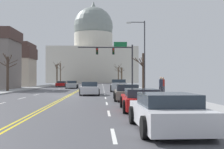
% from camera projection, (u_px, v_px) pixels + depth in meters
% --- Properties ---
extents(ground, '(20.00, 180.00, 0.20)m').
position_uv_depth(ground, '(69.00, 95.00, 26.89)').
color(ground, '#48484D').
extents(signal_gantry, '(7.91, 0.41, 6.78)m').
position_uv_depth(signal_gantry, '(117.00, 56.00, 40.27)').
color(signal_gantry, '#28282D').
rests_on(signal_gantry, ground).
extents(street_lamp_right, '(2.20, 0.24, 8.25)m').
position_uv_depth(street_lamp_right, '(142.00, 50.00, 32.74)').
color(street_lamp_right, '#333338').
rests_on(street_lamp_right, ground).
extents(capitol_building, '(32.63, 23.50, 32.14)m').
position_uv_depth(capitol_building, '(93.00, 54.00, 110.15)').
color(capitol_building, beige).
rests_on(capitol_building, ground).
extents(pickup_truck_near_00, '(2.33, 5.37, 1.53)m').
position_uv_depth(pickup_truck_near_00, '(119.00, 86.00, 35.93)').
color(pickup_truck_near_00, '#ADB2B7').
rests_on(pickup_truck_near_00, ground).
extents(sedan_near_01, '(2.05, 4.36, 1.31)m').
position_uv_depth(sedan_near_01, '(90.00, 89.00, 28.36)').
color(sedan_near_01, silver).
rests_on(sedan_near_01, ground).
extents(sedan_near_02, '(2.07, 4.54, 1.21)m').
position_uv_depth(sedan_near_02, '(127.00, 93.00, 21.34)').
color(sedan_near_02, '#6B6056').
rests_on(sedan_near_02, ground).
extents(sedan_near_03, '(2.05, 4.51, 1.13)m').
position_uv_depth(sedan_near_03, '(140.00, 100.00, 14.54)').
color(sedan_near_03, '#B71414').
rests_on(sedan_near_03, ground).
extents(sedan_near_04, '(2.15, 4.25, 1.18)m').
position_uv_depth(sedan_near_04, '(167.00, 112.00, 8.99)').
color(sedan_near_04, silver).
rests_on(sedan_near_04, ground).
extents(sedan_oncoming_00, '(2.02, 4.56, 1.25)m').
position_uv_depth(sedan_oncoming_00, '(72.00, 85.00, 47.23)').
color(sedan_oncoming_00, '#9EA3A8').
rests_on(sedan_oncoming_00, ground).
extents(sedan_oncoming_01, '(2.10, 4.69, 1.10)m').
position_uv_depth(sedan_oncoming_01, '(62.00, 84.00, 58.32)').
color(sedan_oncoming_01, '#B71414').
rests_on(sedan_oncoming_01, ground).
extents(flank_building_00, '(10.69, 7.05, 8.05)m').
position_uv_depth(flank_building_00, '(8.00, 67.00, 58.45)').
color(flank_building_00, '#B2A38E').
rests_on(flank_building_00, ground).
extents(flank_building_01, '(8.85, 9.54, 10.60)m').
position_uv_depth(flank_building_01, '(15.00, 64.00, 71.43)').
color(flank_building_01, '#8C6656').
rests_on(flank_building_01, ground).
extents(bare_tree_00, '(1.59, 2.15, 4.48)m').
position_uv_depth(bare_tree_00, '(143.00, 71.00, 32.81)').
color(bare_tree_00, '#423328').
rests_on(bare_tree_00, ground).
extents(bare_tree_01, '(2.32, 1.69, 6.11)m').
position_uv_depth(bare_tree_01, '(57.00, 73.00, 75.19)').
color(bare_tree_01, brown).
rests_on(bare_tree_01, ground).
extents(bare_tree_02, '(1.64, 1.71, 4.83)m').
position_uv_depth(bare_tree_02, '(121.00, 75.00, 69.84)').
color(bare_tree_02, '#4C3D2D').
rests_on(bare_tree_02, ground).
extents(bare_tree_03, '(2.48, 1.03, 6.06)m').
position_uv_depth(bare_tree_03, '(60.00, 73.00, 80.09)').
color(bare_tree_03, '#4C3D2D').
rests_on(bare_tree_03, ground).
extents(bare_tree_04, '(2.30, 1.62, 5.72)m').
position_uv_depth(bare_tree_04, '(118.00, 75.00, 77.69)').
color(bare_tree_04, '#4C3D2D').
rests_on(bare_tree_04, ground).
extents(bare_tree_05, '(2.79, 1.77, 4.56)m').
position_uv_depth(bare_tree_05, '(7.00, 72.00, 34.17)').
color(bare_tree_05, '#423328').
rests_on(bare_tree_05, ground).
extents(pedestrian_00, '(0.35, 0.34, 1.65)m').
position_uv_depth(pedestrian_00, '(163.00, 85.00, 27.02)').
color(pedestrian_00, '#33333D').
rests_on(pedestrian_00, ground).
extents(pedestrian_01, '(0.35, 0.34, 1.66)m').
position_uv_depth(pedestrian_01, '(161.00, 85.00, 24.99)').
color(pedestrian_01, black).
rests_on(pedestrian_01, ground).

